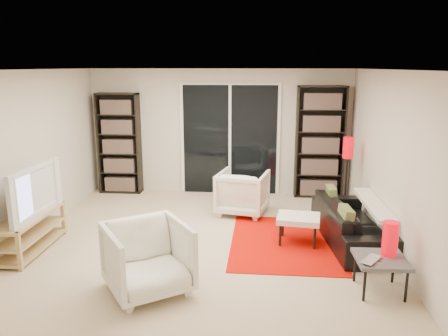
% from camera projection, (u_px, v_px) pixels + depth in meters
% --- Properties ---
extents(floor, '(5.00, 5.00, 0.00)m').
position_uv_depth(floor, '(205.00, 240.00, 6.30)').
color(floor, beige).
rests_on(floor, ground).
extents(wall_back, '(5.00, 0.02, 2.40)m').
position_uv_depth(wall_back, '(220.00, 132.00, 8.45)').
color(wall_back, beige).
rests_on(wall_back, ground).
extents(wall_front, '(5.00, 0.02, 2.40)m').
position_uv_depth(wall_front, '(168.00, 221.00, 3.60)').
color(wall_front, beige).
rests_on(wall_front, ground).
extents(wall_left, '(0.02, 5.00, 2.40)m').
position_uv_depth(wall_left, '(30.00, 156.00, 6.21)').
color(wall_left, beige).
rests_on(wall_left, ground).
extents(wall_right, '(0.02, 5.00, 2.40)m').
position_uv_depth(wall_right, '(390.00, 161.00, 5.84)').
color(wall_right, beige).
rests_on(wall_right, ground).
extents(ceiling, '(5.00, 5.00, 0.02)m').
position_uv_depth(ceiling, '(203.00, 70.00, 5.75)').
color(ceiling, white).
rests_on(ceiling, wall_back).
extents(sliding_door, '(1.92, 0.08, 2.16)m').
position_uv_depth(sliding_door, '(230.00, 140.00, 8.43)').
color(sliding_door, white).
rests_on(sliding_door, ground).
extents(bookshelf_left, '(0.80, 0.30, 1.95)m').
position_uv_depth(bookshelf_left, '(119.00, 144.00, 8.48)').
color(bookshelf_left, black).
rests_on(bookshelf_left, ground).
extents(bookshelf_right, '(0.90, 0.30, 2.10)m').
position_uv_depth(bookshelf_right, '(320.00, 142.00, 8.18)').
color(bookshelf_right, black).
rests_on(bookshelf_right, ground).
extents(tv_stand, '(0.42, 1.31, 0.50)m').
position_uv_depth(tv_stand, '(31.00, 232.00, 5.89)').
color(tv_stand, tan).
rests_on(tv_stand, floor).
extents(tv, '(0.22, 1.19, 0.68)m').
position_uv_depth(tv, '(28.00, 191.00, 5.76)').
color(tv, black).
rests_on(tv, tv_stand).
extents(rug, '(1.55, 2.08, 0.01)m').
position_uv_depth(rug, '(285.00, 242.00, 6.21)').
color(rug, '#CB0A00').
rests_on(rug, floor).
extents(sofa, '(0.94, 2.01, 0.57)m').
position_uv_depth(sofa, '(353.00, 222.00, 6.18)').
color(sofa, black).
rests_on(sofa, floor).
extents(armchair_back, '(0.94, 0.96, 0.73)m').
position_uv_depth(armchair_back, '(243.00, 192.00, 7.36)').
color(armchair_back, silver).
rests_on(armchair_back, floor).
extents(armchair_front, '(1.18, 1.18, 0.78)m').
position_uv_depth(armchair_front, '(148.00, 258.00, 4.77)').
color(armchair_front, silver).
rests_on(armchair_front, floor).
extents(ottoman, '(0.65, 0.56, 0.40)m').
position_uv_depth(ottoman, '(299.00, 219.00, 6.12)').
color(ottoman, silver).
rests_on(ottoman, floor).
extents(side_table, '(0.55, 0.55, 0.40)m').
position_uv_depth(side_table, '(381.00, 261.00, 4.78)').
color(side_table, '#4E4D52').
rests_on(side_table, floor).
extents(laptop, '(0.35, 0.37, 0.02)m').
position_uv_depth(laptop, '(375.00, 261.00, 4.66)').
color(laptop, silver).
rests_on(laptop, side_table).
extents(table_lamp, '(0.17, 0.17, 0.39)m').
position_uv_depth(table_lamp, '(390.00, 239.00, 4.80)').
color(table_lamp, '#C0030D').
rests_on(table_lamp, side_table).
extents(floor_lamp, '(0.20, 0.20, 1.30)m').
position_uv_depth(floor_lamp, '(348.00, 156.00, 7.27)').
color(floor_lamp, black).
rests_on(floor_lamp, floor).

